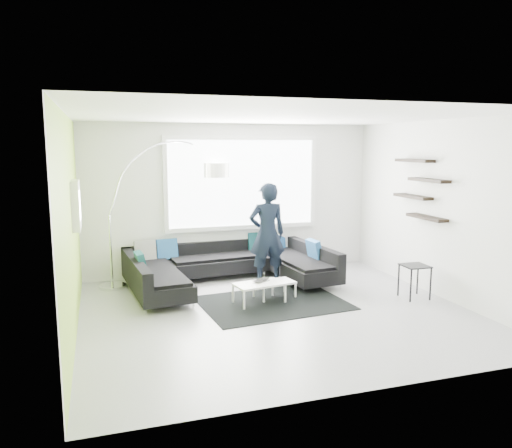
{
  "coord_description": "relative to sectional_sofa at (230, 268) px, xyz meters",
  "views": [
    {
      "loc": [
        -2.39,
        -6.55,
        2.4
      ],
      "look_at": [
        -0.03,
        0.9,
        1.16
      ],
      "focal_mm": 35.0,
      "sensor_mm": 36.0,
      "label": 1
    }
  ],
  "objects": [
    {
      "name": "arc_lamp",
      "position": [
        -1.95,
        0.48,
        0.92
      ],
      "size": [
        2.5,
        1.5,
        2.48
      ],
      "primitive_type": null,
      "rotation": [
        0.0,
        0.0,
        0.22
      ],
      "color": "white",
      "rests_on": "ground"
    },
    {
      "name": "room_shell",
      "position": [
        0.33,
        -1.34,
        1.49
      ],
      "size": [
        5.54,
        5.04,
        2.82
      ],
      "color": "silver",
      "rests_on": "ground"
    },
    {
      "name": "side_table",
      "position": [
        2.61,
        -1.56,
        -0.05
      ],
      "size": [
        0.4,
        0.4,
        0.53
      ],
      "primitive_type": "cube",
      "rotation": [
        0.0,
        0.0,
        -0.03
      ],
      "color": "black",
      "rests_on": "ground"
    },
    {
      "name": "sectional_sofa",
      "position": [
        0.0,
        0.0,
        0.0
      ],
      "size": [
        3.53,
        2.38,
        0.72
      ],
      "rotation": [
        0.0,
        0.0,
        0.1
      ],
      "color": "black",
      "rests_on": "ground"
    },
    {
      "name": "rug",
      "position": [
        0.38,
        -1.13,
        -0.31
      ],
      "size": [
        2.29,
        1.75,
        0.01
      ],
      "primitive_type": "cube",
      "rotation": [
        0.0,
        0.0,
        0.09
      ],
      "color": "black",
      "rests_on": "ground"
    },
    {
      "name": "person",
      "position": [
        0.66,
        -0.04,
        0.57
      ],
      "size": [
        0.68,
        0.47,
        1.77
      ],
      "primitive_type": "imported",
      "rotation": [
        0.0,
        0.0,
        3.1
      ],
      "color": "black",
      "rests_on": "ground"
    },
    {
      "name": "ground",
      "position": [
        0.29,
        -1.54,
        -0.32
      ],
      "size": [
        5.5,
        5.5,
        0.0
      ],
      "primitive_type": "plane",
      "color": "gray",
      "rests_on": "ground"
    },
    {
      "name": "coffee_table",
      "position": [
        0.34,
        -0.97,
        -0.16
      ],
      "size": [
        1.05,
        0.72,
        0.32
      ],
      "primitive_type": "cube",
      "rotation": [
        0.0,
        0.0,
        0.18
      ],
      "color": "white",
      "rests_on": "ground"
    },
    {
      "name": "laptop",
      "position": [
        0.27,
        -1.0,
        0.01
      ],
      "size": [
        0.5,
        0.5,
        0.02
      ],
      "primitive_type": "imported",
      "rotation": [
        0.0,
        0.0,
        0.66
      ],
      "color": "black",
      "rests_on": "coffee_table"
    }
  ]
}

